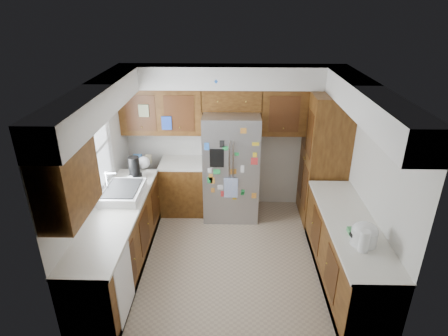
{
  "coord_description": "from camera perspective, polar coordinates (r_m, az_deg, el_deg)",
  "views": [
    {
      "loc": [
        0.02,
        -4.45,
        3.45
      ],
      "look_at": [
        -0.1,
        0.35,
        1.25
      ],
      "focal_mm": 30.0,
      "sensor_mm": 36.0,
      "label": 1
    }
  ],
  "objects": [
    {
      "name": "paper_towel",
      "position": [
        4.39,
        20.57,
        -10.4
      ],
      "size": [
        0.11,
        0.11,
        0.25
      ],
      "primitive_type": "cylinder",
      "color": "white",
      "rests_on": "right_counter_run"
    },
    {
      "name": "rice_cooker",
      "position": [
        4.51,
        20.61,
        -9.36
      ],
      "size": [
        0.3,
        0.29,
        0.25
      ],
      "color": "white",
      "rests_on": "right_counter_run"
    },
    {
      "name": "right_counter_run",
      "position": [
        5.21,
        18.05,
        -12.37
      ],
      "size": [
        0.63,
        2.25,
        0.92
      ],
      "color": "#3B200B",
      "rests_on": "ground"
    },
    {
      "name": "sink_assembly",
      "position": [
        5.39,
        -15.16,
        -3.55
      ],
      "size": [
        0.52,
        0.7,
        0.37
      ],
      "color": "white",
      "rests_on": "left_counter_run"
    },
    {
      "name": "left_counter_run",
      "position": [
        5.57,
        -13.34,
        -9.0
      ],
      "size": [
        1.36,
        3.2,
        0.92
      ],
      "color": "#3B200B",
      "rests_on": "ground"
    },
    {
      "name": "floor",
      "position": [
        5.63,
        0.94,
        -13.21
      ],
      "size": [
        3.6,
        3.6,
        0.0
      ],
      "primitive_type": "plane",
      "color": "tan",
      "rests_on": "ground"
    },
    {
      "name": "room_shell",
      "position": [
        5.08,
        -0.08,
        5.9
      ],
      "size": [
        3.64,
        3.24,
        2.52
      ],
      "color": "beige",
      "rests_on": "ground"
    },
    {
      "name": "bridge_cabinet",
      "position": [
        6.06,
        1.19,
        10.49
      ],
      "size": [
        0.96,
        0.34,
        0.35
      ],
      "primitive_type": "cube",
      "color": "#3B200B",
      "rests_on": "fridge"
    },
    {
      "name": "fridge",
      "position": [
        6.2,
        1.09,
        0.3
      ],
      "size": [
        0.9,
        0.79,
        1.8
      ],
      "color": "#96969B",
      "rests_on": "ground"
    },
    {
      "name": "fridge_top_items",
      "position": [
        5.95,
        1.38,
        13.21
      ],
      "size": [
        0.8,
        0.33,
        0.28
      ],
      "color": "blue",
      "rests_on": "bridge_cabinet"
    },
    {
      "name": "pantry",
      "position": [
        6.26,
        14.97,
        1.41
      ],
      "size": [
        0.6,
        0.9,
        2.15
      ],
      "primitive_type": "cube",
      "color": "#3B200B",
      "rests_on": "ground"
    },
    {
      "name": "left_counter_clutter",
      "position": [
        6.0,
        -12.96,
        0.36
      ],
      "size": [
        0.3,
        0.84,
        0.38
      ],
      "color": "black",
      "rests_on": "left_counter_run"
    }
  ]
}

